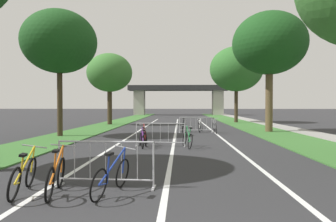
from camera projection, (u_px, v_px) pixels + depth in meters
grass_verge_left at (111, 124)px, 29.59m from camera, size 3.04×66.63×0.05m
grass_verge_right at (244, 124)px, 29.09m from camera, size 3.04×66.63×0.05m
sidewalk_path_right at (269, 124)px, 29.00m from camera, size 1.70×66.63×0.08m
lane_stripe_center at (176, 132)px, 21.36m from camera, size 0.14×38.54×0.01m
lane_stripe_right_lane at (214, 132)px, 21.26m from camera, size 0.14×38.54×0.01m
lane_stripe_left_lane at (138, 132)px, 21.47m from camera, size 0.14×38.54×0.01m
overpass_bridge at (178, 94)px, 57.05m from camera, size 18.42×3.50×5.48m
tree_left_oak_mid at (59, 42)px, 17.95m from camera, size 4.33×4.33×7.39m
tree_left_cypress_far at (110, 73)px, 28.83m from camera, size 4.23×4.23×6.70m
tree_right_oak_near at (269, 44)px, 20.93m from camera, size 5.00×5.00×8.18m
tree_right_maple_mid at (236, 69)px, 32.30m from camera, size 5.53×5.53×8.00m
crowd_barrier_nearest at (106, 164)px, 6.91m from camera, size 2.25×0.55×1.05m
crowd_barrier_second at (160, 135)px, 13.80m from camera, size 2.25×0.55×1.05m
crowd_barrier_third at (196, 125)px, 20.64m from camera, size 2.24×0.53×1.05m
bicycle_green_0 at (187, 139)px, 13.41m from camera, size 0.50×1.74×0.96m
bicycle_orange_1 at (56, 176)px, 6.36m from camera, size 0.53×1.77×0.99m
bicycle_blue_2 at (112, 176)px, 6.36m from camera, size 0.71×1.74×0.96m
bicycle_white_3 at (200, 126)px, 21.17m from camera, size 0.50×1.77×0.95m
bicycle_yellow_4 at (24, 176)px, 6.39m from camera, size 0.53×1.75×0.98m
bicycle_black_5 at (183, 126)px, 21.12m from camera, size 0.43×1.71×0.96m
bicycle_silver_6 at (215, 127)px, 20.19m from camera, size 0.43×1.77×1.02m
bicycle_purple_7 at (142, 140)px, 13.44m from camera, size 0.54×1.56×0.88m
bicycle_red_8 at (145, 137)px, 14.18m from camera, size 0.49×1.74×1.01m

